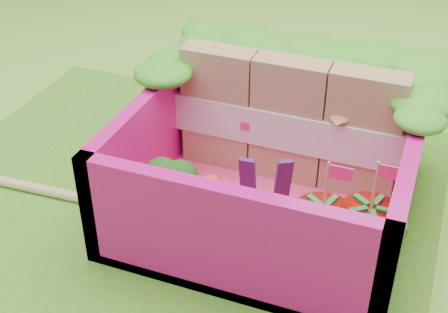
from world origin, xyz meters
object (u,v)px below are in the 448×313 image
at_px(strawberry_left, 321,232).
at_px(strawberry_right, 368,231).
at_px(broccoli, 163,186).
at_px(bento_box, 273,162).
at_px(sandwich_stack, 289,121).

relative_size(strawberry_left, strawberry_right, 1.00).
distance_m(strawberry_left, strawberry_right, 0.20).
relative_size(broccoli, strawberry_left, 0.65).
bearing_deg(bento_box, broccoli, -143.20).
height_order(bento_box, strawberry_left, bento_box).
xyz_separation_m(bento_box, strawberry_right, (0.50, -0.23, -0.09)).
bearing_deg(bento_box, sandwich_stack, 88.86).
height_order(strawberry_left, strawberry_right, same).
bearing_deg(bento_box, strawberry_right, -24.32).
xyz_separation_m(strawberry_left, strawberry_right, (0.19, 0.07, 0.00)).
bearing_deg(strawberry_right, bento_box, 155.68).
distance_m(broccoli, strawberry_left, 0.74).
bearing_deg(strawberry_left, broccoli, -178.66).
height_order(broccoli, strawberry_left, strawberry_left).
bearing_deg(sandwich_stack, strawberry_left, -60.65).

